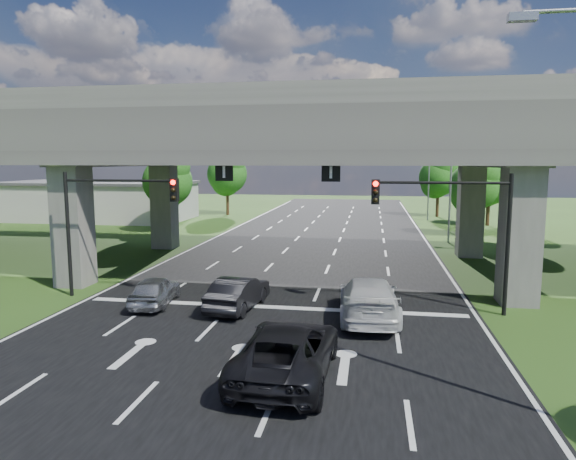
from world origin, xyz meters
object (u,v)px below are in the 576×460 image
(streetlight_far, at_px, (446,169))
(car_dark, at_px, (238,293))
(streetlight_beyond, at_px, (426,167))
(signal_left, at_px, (109,211))
(car_white, at_px, (369,298))
(car_trailing, at_px, (287,351))
(car_silver, at_px, (155,291))
(signal_right, at_px, (455,217))

(streetlight_far, distance_m, car_dark, 24.46)
(streetlight_beyond, xyz_separation_m, car_dark, (-11.45, -37.00, -5.10))
(signal_left, height_order, car_white, signal_left)
(signal_left, distance_m, car_trailing, 12.85)
(streetlight_far, height_order, car_white, streetlight_far)
(car_silver, bearing_deg, car_dark, 173.12)
(streetlight_far, distance_m, car_white, 22.75)
(car_trailing, bearing_deg, car_silver, -41.30)
(streetlight_far, height_order, car_trailing, streetlight_far)
(streetlight_far, relative_size, streetlight_beyond, 1.00)
(signal_right, relative_size, streetlight_far, 0.60)
(streetlight_beyond, bearing_deg, car_white, -98.78)
(streetlight_beyond, xyz_separation_m, car_white, (-5.78, -37.43, -4.97))
(streetlight_far, distance_m, car_trailing, 29.33)
(signal_left, distance_m, car_white, 12.66)
(streetlight_beyond, bearing_deg, car_trailing, -100.58)
(car_trailing, bearing_deg, signal_right, -125.73)
(streetlight_beyond, height_order, car_white, streetlight_beyond)
(car_trailing, bearing_deg, car_dark, -62.13)
(streetlight_beyond, bearing_deg, signal_right, -93.61)
(signal_right, height_order, streetlight_far, streetlight_far)
(signal_right, bearing_deg, car_silver, -175.87)
(signal_right, bearing_deg, car_white, -158.55)
(signal_left, height_order, streetlight_beyond, streetlight_beyond)
(car_white, bearing_deg, signal_left, -9.37)
(car_white, bearing_deg, streetlight_far, -107.99)
(signal_right, height_order, car_dark, signal_right)
(streetlight_beyond, relative_size, car_dark, 2.29)
(streetlight_far, relative_size, car_silver, 2.56)
(car_silver, xyz_separation_m, car_dark, (3.89, 0.00, 0.05))
(car_trailing, bearing_deg, streetlight_far, -104.59)
(streetlight_far, relative_size, car_dark, 2.29)
(signal_left, relative_size, streetlight_far, 0.60)
(car_white, bearing_deg, car_trailing, 66.30)
(streetlight_far, xyz_separation_m, car_dark, (-11.45, -21.00, -5.10))
(car_dark, bearing_deg, streetlight_beyond, -100.62)
(signal_left, relative_size, streetlight_beyond, 0.60)
(car_silver, height_order, car_trailing, car_trailing)
(car_dark, bearing_deg, signal_left, -1.71)
(car_silver, relative_size, car_white, 0.67)
(car_dark, distance_m, car_trailing, 7.48)
(car_trailing, bearing_deg, car_white, -108.97)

